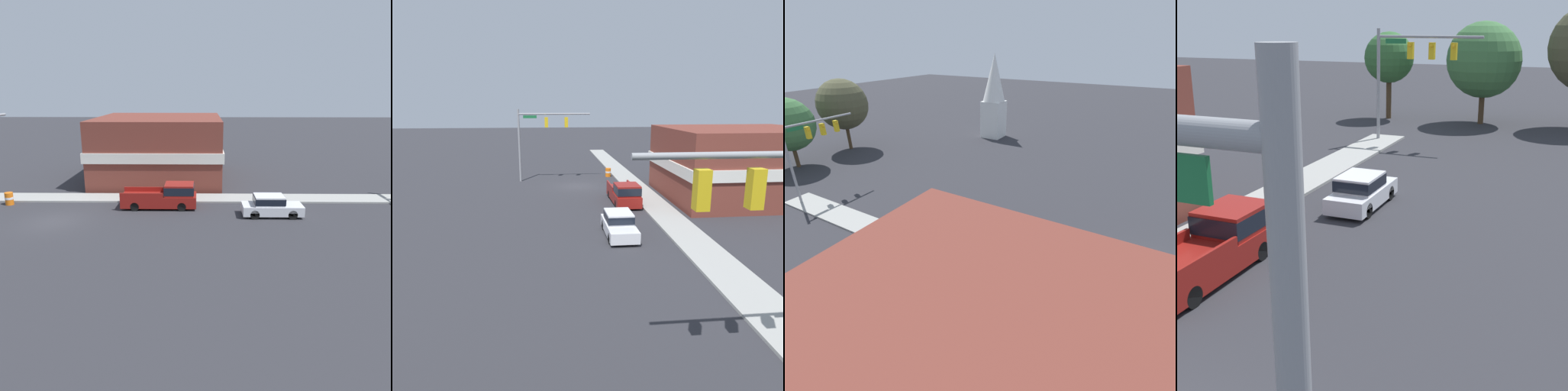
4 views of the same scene
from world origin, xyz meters
The scene contains 9 objects.
ground_plane centered at (0.00, 0.00, 0.00)m, with size 200.00×200.00×0.00m, color #2D2D33.
sidewalk_curb centered at (-5.70, 0.00, 0.07)m, with size 2.40×60.00×0.14m.
far_signal_assembly centered at (-3.69, 28.73, 5.42)m, with size 6.99×0.49×7.38m.
car_lead centered at (-1.45, 15.11, 0.78)m, with size 1.76×4.26×1.51m.
pickup_truck_parked centered at (-3.32, 7.50, 0.93)m, with size 1.96×5.65×1.89m.
corner_brick_building centered at (-13.74, 6.01, 3.06)m, with size 12.98×12.23×6.12m.
church_steeple centered at (22.42, 24.20, 6.24)m, with size 3.26×3.26×11.92m.
backdrop_tree_left_mid centered at (-0.73, 37.82, 4.97)m, with size 5.84×5.84×7.90m.
backdrop_tree_center centered at (7.05, 38.27, 5.94)m, with size 6.38×6.38×9.14m.
Camera 3 is at (-18.84, 2.16, 13.12)m, focal length 28.00 mm.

